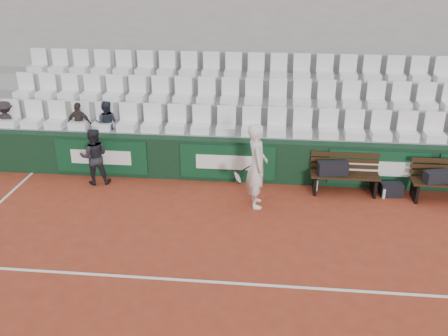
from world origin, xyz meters
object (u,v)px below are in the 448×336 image
Objects in this scene: bench_right at (445,191)px; water_bottle_near at (316,185)px; tennis_player at (257,166)px; spectator_a at (4,104)px; sports_bag_ground at (391,190)px; ball_kid at (94,157)px; water_bottle_far at (384,194)px; spectator_b at (78,106)px; spectator_c at (105,106)px; sports_bag_left at (333,168)px; bench_left at (344,184)px; sports_bag_right at (437,177)px.

bench_right is 2.75m from water_bottle_near.
tennis_player is 1.74× the size of spectator_a.
sports_bag_ground is 6.74m from ball_kid.
water_bottle_far is 7.44m from spectator_b.
spectator_a is 2.56m from spectator_c.
spectator_b reaches higher than water_bottle_far.
sports_bag_ground is 3.15m from tennis_player.
water_bottle_near is 0.24× the size of spectator_a.
sports_bag_left reaches higher than sports_bag_ground.
water_bottle_far is 0.20× the size of spectator_c.
spectator_c is (-3.74, 1.71, 0.66)m from tennis_player.
water_bottle_near is at bearing 177.30° from sports_bag_ground.
spectator_b is at bearing 172.50° from sports_bag_ground.
bench_left is at bearing 166.20° from ball_kid.
bench_left is 1.00× the size of bench_right.
water_bottle_near is (-2.74, 0.20, -0.10)m from bench_right.
sports_bag_left is 2.18m from sports_bag_right.
water_bottle_near is at bearing 175.91° from bench_left.
spectator_c is (0.68, 0.00, 0.03)m from spectator_b.
sports_bag_ground is 9.42m from spectator_a.
tennis_player reaches higher than bench_left.
tennis_player is (-3.83, -0.58, 0.34)m from sports_bag_right.
water_bottle_far is (1.13, -0.19, -0.48)m from sports_bag_left.
bench_left is at bearing 174.06° from sports_bag_right.
sports_bag_right is at bearing -5.49° from water_bottle_near.
bench_left is 6.71× the size of water_bottle_far.
bench_left is 2.30× the size of sports_bag_left.
ball_kid is at bearing 84.79° from spectator_c.
water_bottle_far is 0.12× the size of tennis_player.
bench_right reaches higher than sports_bag_ground.
sports_bag_ground reaches higher than water_bottle_near.
bench_left is 2.76× the size of sports_bag_right.
water_bottle_far is 6.78m from spectator_c.
ball_kid is (-5.08, -0.12, 0.54)m from water_bottle_near.
water_bottle_far is at bearing 165.38° from spectator_c.
spectator_c is at bearing 170.06° from sports_bag_left.
tennis_player is at bearing 150.66° from spectator_c.
sports_bag_left reaches higher than sports_bag_right.
bench_left is 2.19m from tennis_player.
spectator_a is at bearing -36.23° from ball_kid.
sports_bag_left reaches higher than bench_left.
sports_bag_ground is 1.86× the size of water_bottle_near.
sports_bag_ground is 7.58m from spectator_b.
bench_left is 6.56m from spectator_b.
bench_right is at bearing -6.40° from sports_bag_ground.
water_bottle_far is (0.85, -0.20, -0.11)m from bench_left.
water_bottle_near is 6.00m from spectator_b.
ball_kid is at bearing 179.39° from bench_right.
bench_left is 1.32× the size of spectator_c.
spectator_c reaches higher than water_bottle_far.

